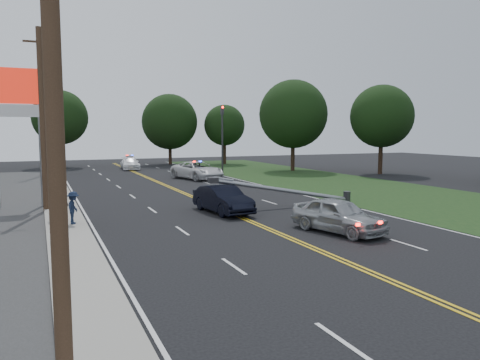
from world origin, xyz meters
name	(u,v)px	position (x,y,z in m)	size (l,w,h in m)	color
ground	(300,243)	(0.00, 0.00, 0.00)	(120.00, 120.00, 0.00)	black
sidewalk	(63,215)	(-8.40, 10.00, 0.06)	(1.80, 70.00, 0.12)	gray
grass_verge	(393,194)	(13.50, 10.00, 0.01)	(12.00, 80.00, 0.01)	black
centerline_yellow	(214,206)	(0.00, 10.00, 0.01)	(0.36, 80.00, 0.00)	gold
pylon_sign	(17,104)	(-10.50, 14.00, 6.00)	(3.20, 0.35, 8.00)	gray
traffic_signal	(222,133)	(8.30, 30.00, 4.21)	(0.28, 0.41, 7.05)	#2D2D30
fallen_streetlight	(292,191)	(4.19, 8.00, 0.92)	(9.36, 0.44, 1.91)	#2D2D30
utility_pole_near	(53,89)	(-9.20, -8.00, 5.08)	(1.60, 0.28, 10.00)	#382619
utility_pole_mid	(42,119)	(-9.20, 12.00, 5.08)	(1.60, 0.28, 10.00)	#382619
utility_pole_far	(40,124)	(-9.20, 34.00, 5.08)	(1.60, 0.28, 10.00)	#382619
tree_6	(60,117)	(-6.88, 45.43, 6.08)	(6.61, 6.61, 9.39)	black
tree_7	(170,122)	(6.69, 45.16, 5.65)	(7.33, 7.33, 9.32)	black
tree_8	(224,125)	(13.63, 42.97, 5.20)	(5.47, 5.47, 7.95)	black
tree_9	(293,114)	(16.72, 29.89, 6.30)	(7.59, 7.59, 10.10)	black
tree_13	(382,116)	(23.06, 22.78, 5.94)	(6.43, 6.43, 9.17)	black
crashed_sedan	(223,199)	(-0.35, 7.63, 0.75)	(1.59, 4.55, 1.50)	black
waiting_sedan	(338,215)	(2.52, 1.00, 0.76)	(1.80, 4.46, 1.52)	#9EA2A6
emergency_a	(197,170)	(3.98, 25.28, 0.81)	(2.70, 5.86, 1.63)	silver
emergency_b	(130,163)	(0.21, 38.83, 0.69)	(1.93, 4.75, 1.38)	white
bystander_a	(64,208)	(-8.52, 6.24, 1.02)	(0.66, 0.43, 1.80)	#232229
bystander_b	(58,200)	(-8.67, 8.45, 1.07)	(0.92, 0.72, 1.90)	#A8A7AC
bystander_c	(73,208)	(-8.07, 6.98, 0.88)	(0.99, 0.57, 1.53)	#18233C
bystander_d	(60,194)	(-8.49, 10.90, 1.04)	(1.08, 0.45, 1.84)	#504740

